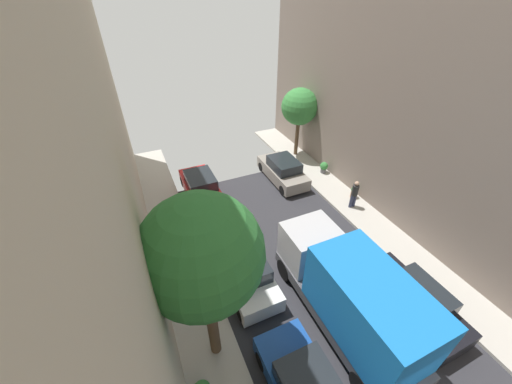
{
  "coord_description": "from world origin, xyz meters",
  "views": [
    {
      "loc": [
        -5.58,
        0.39,
        10.68
      ],
      "look_at": [
        0.23,
        13.32,
        0.5
      ],
      "focal_mm": 20.44,
      "sensor_mm": 36.0,
      "label": 1
    }
  ],
  "objects_px": {
    "potted_plant_2": "(155,226)",
    "parked_car_right_4": "(283,170)",
    "delivery_truck": "(350,294)",
    "parked_car_left_3": "(245,271)",
    "street_tree_0": "(201,255)",
    "parked_car_right_3": "(413,300)",
    "street_tree_1": "(299,107)",
    "potted_plant_1": "(354,192)",
    "parked_car_left_4": "(201,187)",
    "pedestrian": "(354,193)",
    "potted_plant_3": "(324,167)"
  },
  "relations": [
    {
      "from": "potted_plant_2",
      "to": "parked_car_right_4",
      "type": "bearing_deg",
      "value": 12.52
    },
    {
      "from": "parked_car_right_4",
      "to": "delivery_truck",
      "type": "relative_size",
      "value": 0.64
    },
    {
      "from": "parked_car_left_3",
      "to": "street_tree_0",
      "type": "distance_m",
      "value": 5.28
    },
    {
      "from": "parked_car_right_3",
      "to": "street_tree_0",
      "type": "bearing_deg",
      "value": 167.51
    },
    {
      "from": "street_tree_1",
      "to": "potted_plant_1",
      "type": "bearing_deg",
      "value": -86.61
    },
    {
      "from": "parked_car_left_4",
      "to": "pedestrian",
      "type": "relative_size",
      "value": 2.44
    },
    {
      "from": "potted_plant_1",
      "to": "delivery_truck",
      "type": "bearing_deg",
      "value": -132.03
    },
    {
      "from": "parked_car_left_3",
      "to": "parked_car_right_4",
      "type": "distance_m",
      "value": 8.49
    },
    {
      "from": "street_tree_1",
      "to": "potted_plant_3",
      "type": "bearing_deg",
      "value": -83.04
    },
    {
      "from": "street_tree_0",
      "to": "potted_plant_3",
      "type": "xyz_separation_m",
      "value": [
        10.33,
        8.35,
        -4.41
      ]
    },
    {
      "from": "parked_car_right_3",
      "to": "parked_car_right_4",
      "type": "relative_size",
      "value": 1.0
    },
    {
      "from": "potted_plant_1",
      "to": "pedestrian",
      "type": "bearing_deg",
      "value": -133.52
    },
    {
      "from": "parked_car_left_4",
      "to": "street_tree_1",
      "type": "height_order",
      "value": "street_tree_1"
    },
    {
      "from": "potted_plant_2",
      "to": "parked_car_left_4",
      "type": "bearing_deg",
      "value": 36.43
    },
    {
      "from": "delivery_truck",
      "to": "street_tree_1",
      "type": "height_order",
      "value": "street_tree_1"
    },
    {
      "from": "street_tree_0",
      "to": "potted_plant_1",
      "type": "bearing_deg",
      "value": 26.93
    },
    {
      "from": "potted_plant_1",
      "to": "potted_plant_3",
      "type": "xyz_separation_m",
      "value": [
        0.01,
        3.11,
        0.04
      ]
    },
    {
      "from": "street_tree_0",
      "to": "potted_plant_2",
      "type": "height_order",
      "value": "street_tree_0"
    },
    {
      "from": "street_tree_1",
      "to": "parked_car_left_3",
      "type": "bearing_deg",
      "value": -130.95
    },
    {
      "from": "delivery_truck",
      "to": "potted_plant_3",
      "type": "bearing_deg",
      "value": 59.02
    },
    {
      "from": "parked_car_right_4",
      "to": "potted_plant_1",
      "type": "relative_size",
      "value": 5.79
    },
    {
      "from": "pedestrian",
      "to": "potted_plant_1",
      "type": "distance_m",
      "value": 1.11
    },
    {
      "from": "parked_car_right_3",
      "to": "potted_plant_1",
      "type": "height_order",
      "value": "parked_car_right_3"
    },
    {
      "from": "parked_car_left_3",
      "to": "delivery_truck",
      "type": "bearing_deg",
      "value": -50.39
    },
    {
      "from": "potted_plant_3",
      "to": "parked_car_left_3",
      "type": "bearing_deg",
      "value": -143.96
    },
    {
      "from": "parked_car_left_4",
      "to": "delivery_truck",
      "type": "height_order",
      "value": "delivery_truck"
    },
    {
      "from": "potted_plant_1",
      "to": "potted_plant_2",
      "type": "relative_size",
      "value": 0.99
    },
    {
      "from": "parked_car_left_3",
      "to": "pedestrian",
      "type": "height_order",
      "value": "pedestrian"
    },
    {
      "from": "street_tree_0",
      "to": "potted_plant_2",
      "type": "relative_size",
      "value": 8.98
    },
    {
      "from": "potted_plant_3",
      "to": "delivery_truck",
      "type": "bearing_deg",
      "value": -120.98
    },
    {
      "from": "parked_car_left_3",
      "to": "potted_plant_1",
      "type": "distance_m",
      "value": 8.77
    },
    {
      "from": "pedestrian",
      "to": "potted_plant_2",
      "type": "relative_size",
      "value": 2.36
    },
    {
      "from": "pedestrian",
      "to": "potted_plant_3",
      "type": "relative_size",
      "value": 2.24
    },
    {
      "from": "potted_plant_2",
      "to": "parked_car_right_3",
      "type": "bearing_deg",
      "value": -45.62
    },
    {
      "from": "parked_car_left_4",
      "to": "parked_car_right_4",
      "type": "xyz_separation_m",
      "value": [
        5.4,
        -0.38,
        0.0
      ]
    },
    {
      "from": "parked_car_right_4",
      "to": "parked_car_right_3",
      "type": "bearing_deg",
      "value": -90.0
    },
    {
      "from": "parked_car_left_4",
      "to": "pedestrian",
      "type": "xyz_separation_m",
      "value": [
        7.6,
        -4.72,
        0.35
      ]
    },
    {
      "from": "potted_plant_1",
      "to": "potted_plant_3",
      "type": "height_order",
      "value": "potted_plant_3"
    },
    {
      "from": "parked_car_left_3",
      "to": "parked_car_left_4",
      "type": "xyz_separation_m",
      "value": [
        0.0,
        6.93,
        0.0
      ]
    },
    {
      "from": "street_tree_1",
      "to": "potted_plant_2",
      "type": "bearing_deg",
      "value": -157.99
    },
    {
      "from": "pedestrian",
      "to": "street_tree_1",
      "type": "xyz_separation_m",
      "value": [
        0.3,
        6.89,
        2.69
      ]
    },
    {
      "from": "delivery_truck",
      "to": "pedestrian",
      "type": "distance_m",
      "value": 7.38
    },
    {
      "from": "parked_car_left_3",
      "to": "parked_car_left_4",
      "type": "distance_m",
      "value": 6.93
    },
    {
      "from": "street_tree_0",
      "to": "delivery_truck",
      "type": "bearing_deg",
      "value": -11.08
    },
    {
      "from": "parked_car_left_3",
      "to": "parked_car_left_4",
      "type": "relative_size",
      "value": 1.0
    },
    {
      "from": "pedestrian",
      "to": "potted_plant_2",
      "type": "height_order",
      "value": "pedestrian"
    },
    {
      "from": "potted_plant_1",
      "to": "parked_car_left_3",
      "type": "bearing_deg",
      "value": -160.59
    },
    {
      "from": "parked_car_right_3",
      "to": "delivery_truck",
      "type": "height_order",
      "value": "delivery_truck"
    },
    {
      "from": "potted_plant_3",
      "to": "parked_car_left_4",
      "type": "bearing_deg",
      "value": 173.71
    },
    {
      "from": "parked_car_left_4",
      "to": "potted_plant_1",
      "type": "relative_size",
      "value": 5.79
    }
  ]
}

